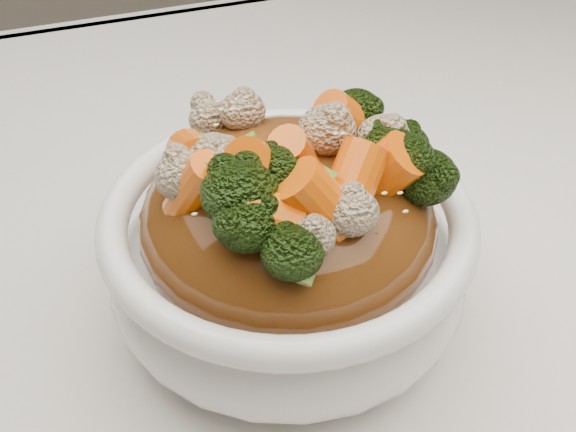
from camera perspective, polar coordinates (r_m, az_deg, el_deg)
name	(u,v)px	position (r m, az deg, el deg)	size (l,w,h in m)	color
tablecloth	(328,256)	(0.47, 3.37, -3.39)	(1.20, 0.80, 0.04)	silver
bowl	(288,257)	(0.39, 0.00, -3.46)	(0.20, 0.20, 0.08)	white
sauce_base	(288,220)	(0.37, 0.00, -0.34)	(0.16, 0.16, 0.09)	#572D0F
carrots	(288,129)	(0.33, 0.00, 7.36)	(0.16, 0.16, 0.05)	#EB5F07
broccoli	(288,131)	(0.33, 0.00, 7.23)	(0.16, 0.16, 0.04)	black
cauliflower	(288,134)	(0.33, 0.00, 6.96)	(0.16, 0.16, 0.03)	#C9B189
scallions	(288,128)	(0.33, 0.00, 7.50)	(0.12, 0.12, 0.02)	#3A7C1C
sesame_seeds	(288,128)	(0.33, 0.00, 7.50)	(0.15, 0.15, 0.01)	beige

